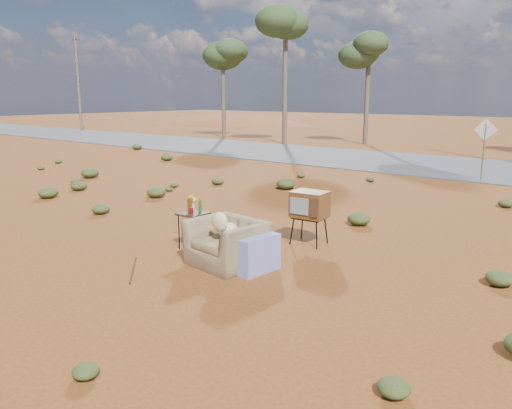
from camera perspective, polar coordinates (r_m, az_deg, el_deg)
The scene contains 13 objects.
ground at distance 9.38m, azimuth -4.78°, elevation -6.02°, with size 140.00×140.00×0.00m, color brown.
highway at distance 22.49m, azimuth 22.59°, elevation 3.92°, with size 140.00×7.00×0.04m, color #565659.
dirt_mound at distance 54.32m, azimuth -3.07°, elevation 9.21°, with size 26.00×18.00×2.00m, color brown.
armchair at distance 8.77m, azimuth -2.80°, elevation -3.87°, with size 1.53×0.94×1.08m.
tv_unit at distance 10.02m, azimuth 6.14°, elevation -0.07°, with size 0.72×0.60×1.08m.
side_table at distance 9.81m, azimuth -7.24°, elevation -0.74°, with size 0.52×0.52×1.01m.
rusty_bar at distance 8.91m, azimuth -13.87°, elevation -7.23°, with size 0.04×0.04×1.32m, color #482313.
road_sign at distance 19.06m, azimuth 24.70°, elevation 6.88°, with size 0.78×0.06×2.19m.
eucalyptus_far_left at distance 35.93m, azimuth -3.82°, elevation 17.09°, with size 3.20×3.20×7.10m.
eucalyptus_left at distance 31.50m, azimuth 3.41°, elevation 19.56°, with size 3.20×3.20×8.10m.
eucalyptus_near_left at distance 31.86m, azimuth 12.79°, elevation 16.55°, with size 3.20×3.20×6.60m.
utility_pole_west at distance 45.06m, azimuth -19.67°, elevation 13.17°, with size 1.40×0.20×8.00m.
scrub_patch at distance 13.19m, azimuth 5.83°, elevation -0.01°, with size 17.49×8.07×0.33m.
Camera 1 is at (6.16, -6.43, 2.95)m, focal length 35.00 mm.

